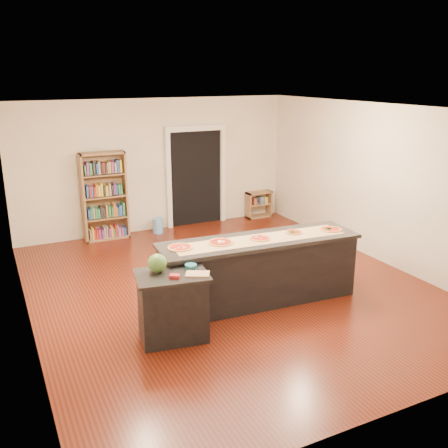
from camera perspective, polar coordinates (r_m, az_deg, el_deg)
name	(u,v)px	position (r m, az deg, el deg)	size (l,w,h in m)	color
room	(230,202)	(7.61, 0.66, 2.49)	(6.00, 7.00, 2.80)	beige
doorway	(196,171)	(11.10, -3.23, 6.01)	(1.40, 0.09, 2.21)	black
kitchen_island	(259,270)	(7.43, 4.02, -5.27)	(2.99, 0.81, 0.98)	black
side_counter	(173,306)	(6.47, -5.89, -9.29)	(0.90, 0.66, 0.89)	black
bookshelf	(104,196)	(10.39, -13.50, 3.08)	(0.90, 0.32, 1.79)	#946D47
low_shelf	(259,204)	(11.84, 4.00, 2.26)	(0.62, 0.26, 0.62)	#946D47
waste_bin	(158,225)	(10.75, -7.57, -0.16)	(0.23, 0.23, 0.33)	#5F9CD4
kraft_paper	(260,239)	(7.24, 4.19, -1.74)	(2.59, 0.47, 0.00)	tan
watermelon	(157,263)	(6.32, -7.63, -4.45)	(0.24, 0.24, 0.24)	#144214
cutting_board	(198,274)	(6.24, -3.04, -5.73)	(0.29, 0.20, 0.02)	tan
package_red	(175,276)	(6.16, -5.65, -5.98)	(0.12, 0.09, 0.04)	maroon
package_teal	(191,266)	(6.42, -3.82, -4.87)	(0.15, 0.15, 0.06)	#195966
pizza_a	(180,247)	(6.88, -5.03, -2.67)	(0.34, 0.34, 0.02)	#B47F45
pizza_b	(221,242)	(7.06, -0.38, -2.09)	(0.35, 0.35, 0.02)	#B47F45
pizza_c	(260,238)	(7.25, 4.13, -1.61)	(0.30, 0.30, 0.02)	#B47F45
pizza_d	(294,232)	(7.57, 8.00, -0.94)	(0.28, 0.28, 0.02)	#B47F45
pizza_e	(331,229)	(7.81, 12.08, -0.58)	(0.32, 0.32, 0.02)	#B47F45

